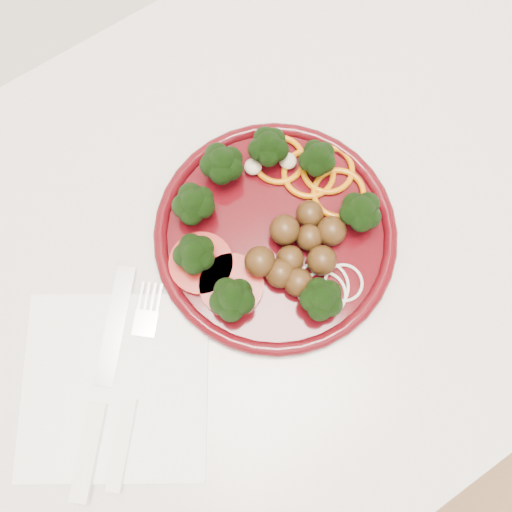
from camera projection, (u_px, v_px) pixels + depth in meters
counter at (161, 378)px, 0.98m from camera, size 2.40×0.60×0.90m
plate at (274, 230)px, 0.56m from camera, size 0.24×0.24×0.06m
napkin at (115, 385)px, 0.53m from camera, size 0.24×0.24×0.00m
knife at (98, 410)px, 0.52m from camera, size 0.16×0.17×0.01m
fork at (127, 418)px, 0.52m from camera, size 0.14×0.15×0.01m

